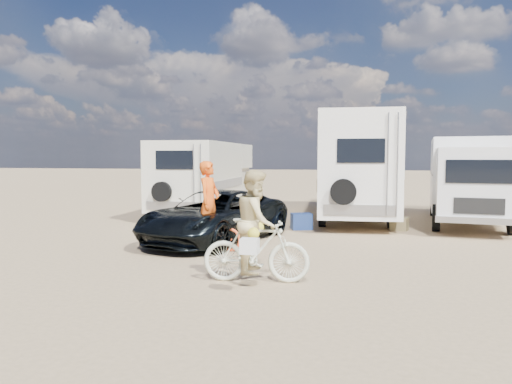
% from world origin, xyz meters
% --- Properties ---
extents(ground, '(140.00, 140.00, 0.00)m').
position_xyz_m(ground, '(0.00, 0.00, 0.00)').
color(ground, tan).
rests_on(ground, ground).
extents(rv_main, '(2.88, 8.05, 3.55)m').
position_xyz_m(rv_main, '(0.48, 7.34, 1.78)').
color(rv_main, white).
rests_on(rv_main, ground).
extents(rv_left, '(2.50, 6.76, 2.72)m').
position_xyz_m(rv_left, '(-5.12, 7.45, 1.36)').
color(rv_left, beige).
rests_on(rv_left, ground).
extents(box_truck, '(2.95, 6.62, 2.81)m').
position_xyz_m(box_truck, '(4.16, 6.54, 1.40)').
color(box_truck, white).
rests_on(box_truck, ground).
extents(dark_suv, '(3.40, 5.18, 1.32)m').
position_xyz_m(dark_suv, '(-2.90, 1.70, 0.66)').
color(dark_suv, black).
rests_on(dark_suv, ground).
extents(bike_man, '(1.69, 0.80, 0.86)m').
position_xyz_m(bike_man, '(-2.71, 0.59, 0.43)').
color(bike_man, '#F14E22').
rests_on(bike_man, ground).
extents(bike_woman, '(1.92, 0.72, 1.13)m').
position_xyz_m(bike_woman, '(-0.98, -2.03, 0.56)').
color(bike_woman, beige).
rests_on(bike_woman, ground).
extents(rider_man, '(0.56, 0.76, 1.92)m').
position_xyz_m(rider_man, '(-2.71, 0.59, 0.96)').
color(rider_man, '#EB5312').
rests_on(rider_man, ground).
extents(rider_woman, '(0.76, 0.94, 1.80)m').
position_xyz_m(rider_woman, '(-0.98, -2.03, 0.90)').
color(rider_woman, '#DCC685').
rests_on(rider_woman, ground).
extents(cooler, '(0.72, 0.63, 0.49)m').
position_xyz_m(cooler, '(-0.99, 4.24, 0.24)').
color(cooler, '#264490').
rests_on(cooler, ground).
extents(crate, '(0.59, 0.59, 0.39)m').
position_xyz_m(crate, '(1.90, 4.73, 0.19)').
color(crate, olive).
rests_on(crate, ground).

